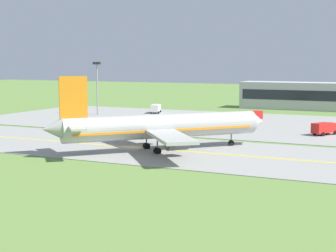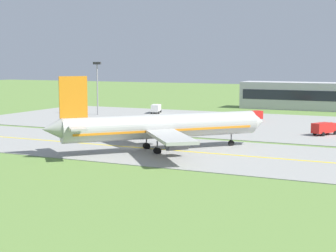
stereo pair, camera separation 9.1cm
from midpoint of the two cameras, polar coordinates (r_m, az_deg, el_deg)
ground_plane at (r=93.94m, az=-3.79°, el=-2.31°), size 500.00×500.00×0.00m
taxiway_strip at (r=93.93m, az=-3.79°, el=-2.28°), size 240.00×28.00×0.10m
apron_pad at (r=128.78m, az=9.30°, el=0.16°), size 140.00×52.00×0.10m
taxiway_centreline at (r=93.92m, az=-3.79°, el=-2.25°), size 220.00×0.60×0.01m
airplane_lead at (r=89.68m, az=-0.81°, el=-0.07°), size 30.42×31.99×12.70m
service_truck_baggage at (r=153.99m, az=-1.26°, el=1.91°), size 3.74×6.34×2.60m
service_truck_fuel at (r=119.53m, az=2.60°, el=0.44°), size 2.57×6.09×2.60m
service_truck_catering at (r=135.19m, az=8.81°, el=1.12°), size 5.33×5.98×2.60m
service_truck_pushback at (r=113.30m, az=16.29°, el=-0.20°), size 4.77×6.22×2.60m
terminal_building at (r=169.99m, az=17.16°, el=2.99°), size 56.02×9.78×9.58m
apron_light_mast at (r=150.01m, az=-7.49°, el=4.70°), size 2.40×0.50×14.70m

